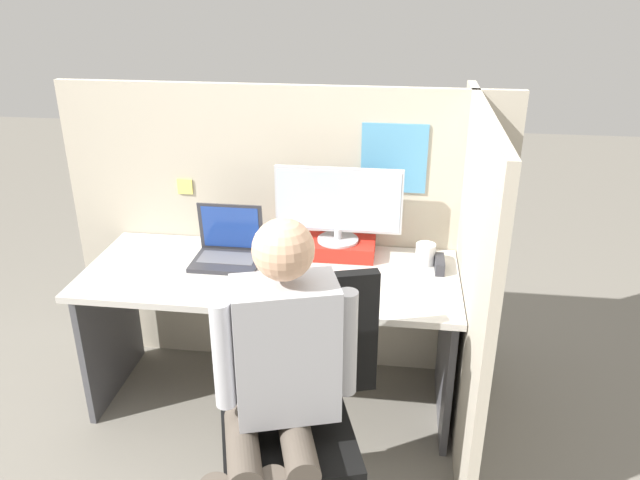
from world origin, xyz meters
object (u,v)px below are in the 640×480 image
at_px(laptop, 228,251).
at_px(stapler, 440,264).
at_px(person, 278,379).
at_px(paper_box, 338,248).
at_px(monitor, 338,204).
at_px(carrot_toy, 332,289).
at_px(office_chair, 301,409).
at_px(coffee_mug, 425,254).

relative_size(laptop, stapler, 2.25).
bearing_deg(laptop, person, -65.70).
height_order(paper_box, monitor, monitor).
bearing_deg(carrot_toy, stapler, 31.72).
xyz_separation_m(paper_box, carrot_toy, (0.02, -0.39, -0.02)).
bearing_deg(office_chair, laptop, 121.05).
bearing_deg(person, paper_box, 85.40).
bearing_deg(carrot_toy, coffee_mug, 40.94).
bearing_deg(office_chair, person, -107.47).
height_order(carrot_toy, office_chair, office_chair).
relative_size(monitor, person, 0.46).
bearing_deg(stapler, coffee_mug, 137.50).
bearing_deg(person, stapler, 59.51).
distance_m(stapler, coffee_mug, 0.09).
bearing_deg(carrot_toy, paper_box, 92.74).
bearing_deg(laptop, office_chair, -58.95).
xyz_separation_m(paper_box, coffee_mug, (0.41, -0.05, 0.01)).
bearing_deg(coffee_mug, person, -116.17).
distance_m(office_chair, person, 0.29).
bearing_deg(monitor, carrot_toy, -87.28).
xyz_separation_m(carrot_toy, person, (-0.10, -0.67, 0.02)).
bearing_deg(carrot_toy, person, -98.78).
relative_size(stapler, carrot_toy, 0.85).
bearing_deg(office_chair, paper_box, 87.65).
relative_size(stapler, person, 0.11).
relative_size(laptop, person, 0.24).
distance_m(carrot_toy, coffee_mug, 0.52).
relative_size(paper_box, office_chair, 0.36).
bearing_deg(laptop, paper_box, 14.59).
xyz_separation_m(paper_box, office_chair, (-0.04, -0.91, -0.23)).
bearing_deg(carrot_toy, monitor, 92.72).
xyz_separation_m(monitor, carrot_toy, (0.02, -0.39, -0.24)).
bearing_deg(monitor, coffee_mug, -6.73).
height_order(laptop, carrot_toy, laptop).
bearing_deg(office_chair, stapler, 57.35).
distance_m(stapler, office_chair, 0.98).
bearing_deg(coffee_mug, laptop, -174.68).
bearing_deg(carrot_toy, laptop, 153.85).
xyz_separation_m(office_chair, coffee_mug, (0.45, 0.86, 0.25)).
bearing_deg(office_chair, coffee_mug, 62.41).
bearing_deg(paper_box, laptop, -165.41).
bearing_deg(paper_box, monitor, 90.00).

